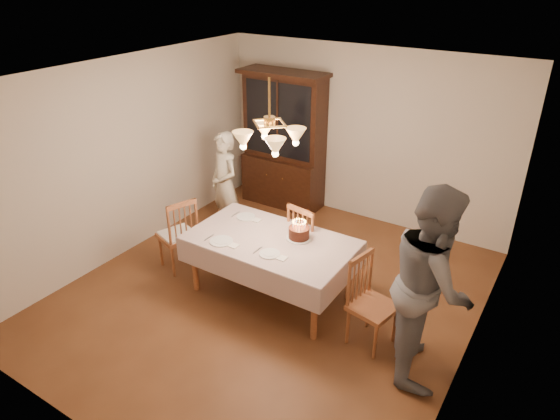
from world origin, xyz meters
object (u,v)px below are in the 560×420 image
Objects in this scene: dining_table at (271,245)px; china_hutch at (284,143)px; birthday_cake at (299,233)px; elderly_woman at (225,184)px; chair_far_side at (309,243)px.

china_hutch is at bearing 118.80° from dining_table.
birthday_cake is (1.50, -2.06, -0.21)m from china_hutch.
elderly_woman reaches higher than dining_table.
birthday_cake is at bearing -76.26° from chair_far_side.
birthday_cake is (1.68, -0.77, 0.07)m from elderly_woman.
elderly_woman reaches higher than birthday_cake.
dining_table is 1.71m from elderly_woman.
dining_table is 2.60m from china_hutch.
chair_far_side is 0.66× the size of elderly_woman.
china_hutch is 2.16× the size of chair_far_side.
china_hutch is 2.56m from birthday_cake.
birthday_cake is at bearing -53.92° from china_hutch.
birthday_cake reaches higher than dining_table.
china_hutch is at bearing 130.64° from chair_far_side.
birthday_cake is at bearing 35.81° from dining_table.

